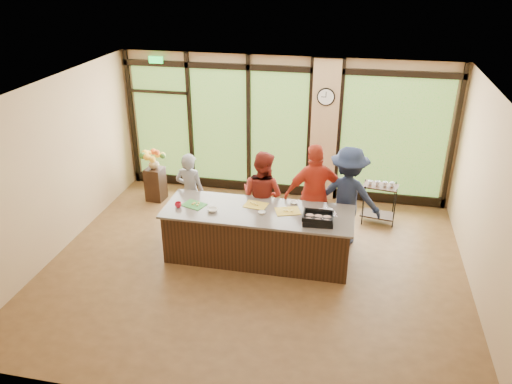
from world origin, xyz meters
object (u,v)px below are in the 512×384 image
at_px(island_base, 258,236).
at_px(cook_right, 348,197).
at_px(cook_left, 190,192).
at_px(bar_cart, 379,198).
at_px(flower_stand, 156,184).
at_px(roasting_pan, 318,220).

xyz_separation_m(island_base, cook_right, (1.45, 0.85, 0.48)).
relative_size(cook_left, bar_cart, 1.76).
height_order(island_base, bar_cart, bar_cart).
height_order(island_base, flower_stand, island_base).
bearing_deg(island_base, bar_cart, 40.27).
height_order(roasting_pan, bar_cart, roasting_pan).
xyz_separation_m(island_base, cook_left, (-1.45, 0.75, 0.34)).
bearing_deg(bar_cart, roasting_pan, -108.89).
xyz_separation_m(roasting_pan, bar_cart, (1.04, 1.94, -0.43)).
xyz_separation_m(island_base, flower_stand, (-2.61, 1.81, -0.08)).
relative_size(island_base, bar_cart, 3.52).
distance_m(cook_left, roasting_pan, 2.65).
bearing_deg(flower_stand, cook_right, -7.88).
distance_m(island_base, roasting_pan, 1.16).
distance_m(cook_right, roasting_pan, 1.14).
height_order(cook_left, roasting_pan, cook_left).
bearing_deg(island_base, roasting_pan, -11.34).
bearing_deg(roasting_pan, cook_left, 154.90).
relative_size(cook_right, flower_stand, 2.56).
bearing_deg(bar_cart, flower_stand, -171.76).
distance_m(flower_stand, bar_cart, 4.67).
xyz_separation_m(flower_stand, bar_cart, (4.67, -0.07, 0.17)).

